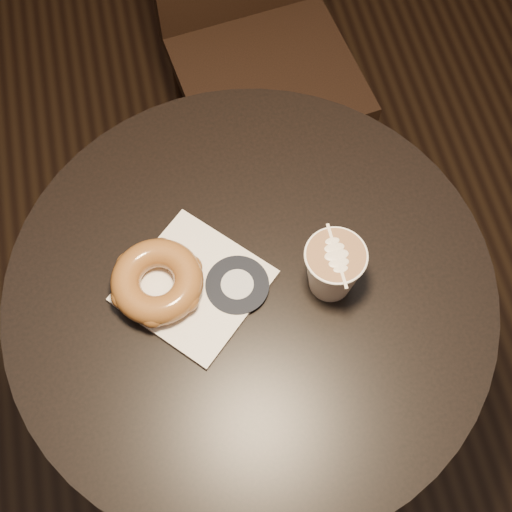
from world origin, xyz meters
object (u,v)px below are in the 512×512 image
(chair, at_px, (253,9))
(latte_cup, at_px, (333,269))
(cafe_table, at_px, (251,334))
(pastry_bag, at_px, (194,286))
(doughnut, at_px, (157,281))

(chair, bearing_deg, latte_cup, -101.35)
(cafe_table, height_order, pastry_bag, pastry_bag)
(cafe_table, relative_size, pastry_bag, 4.30)
(chair, xyz_separation_m, latte_cup, (-0.05, -0.73, 0.26))
(doughnut, bearing_deg, cafe_table, -10.99)
(chair, relative_size, doughnut, 7.48)
(cafe_table, relative_size, latte_cup, 8.00)
(chair, height_order, pastry_bag, chair)
(chair, height_order, doughnut, chair)
(doughnut, distance_m, latte_cup, 0.24)
(pastry_bag, height_order, latte_cup, latte_cup)
(cafe_table, height_order, doughnut, doughnut)
(cafe_table, height_order, chair, chair)
(chair, xyz_separation_m, doughnut, (-0.28, -0.69, 0.24))
(cafe_table, height_order, latte_cup, latte_cup)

